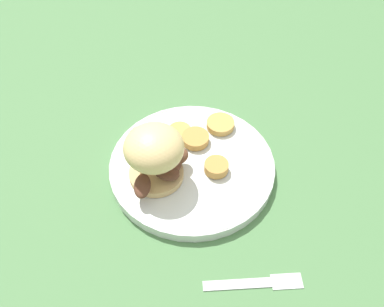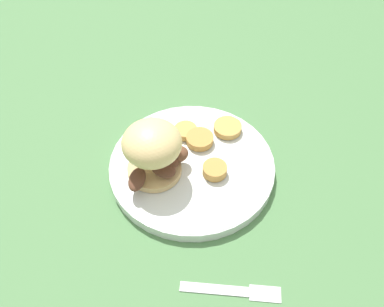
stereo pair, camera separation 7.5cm
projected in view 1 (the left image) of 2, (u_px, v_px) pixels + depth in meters
The scene contains 8 objects.
ground_plane at pixel (192, 170), 0.79m from camera, with size 4.00×4.00×0.00m, color #4C7A47.
dinner_plate at pixel (192, 166), 0.78m from camera, with size 0.29×0.29×0.02m.
sandwich at pixel (155, 153), 0.71m from camera, with size 0.12×0.13×0.10m.
potato_round_0 at pixel (180, 132), 0.81m from camera, with size 0.04×0.04×0.01m, color tan.
potato_round_1 at pixel (216, 167), 0.76m from camera, with size 0.04×0.04×0.02m, color #BC8942.
potato_round_2 at pixel (195, 139), 0.80m from camera, with size 0.05×0.05×0.01m, color #BC8942.
potato_round_3 at pixel (220, 124), 0.83m from camera, with size 0.05×0.05×0.01m, color tan.
fork at pixel (255, 283), 0.65m from camera, with size 0.09×0.13×0.00m.
Camera 1 is at (-0.39, 0.29, 0.62)m, focal length 42.00 mm.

